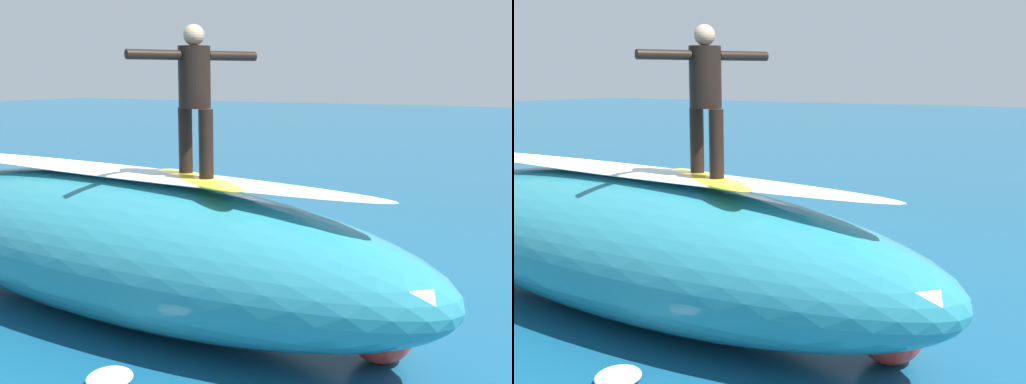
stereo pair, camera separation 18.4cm
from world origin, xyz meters
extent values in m
plane|color=#145175|center=(0.00, 0.00, 0.00)|extent=(120.00, 120.00, 0.00)
ellipsoid|color=teal|center=(-0.26, 2.32, 0.92)|extent=(9.26, 3.21, 1.85)
ellipsoid|color=white|center=(-0.26, 2.32, 1.89)|extent=(7.76, 1.54, 0.08)
ellipsoid|color=yellow|center=(-1.63, 2.45, 1.90)|extent=(1.97, 1.35, 0.10)
cylinder|color=black|center=(-1.40, 2.32, 2.33)|extent=(0.16, 0.16, 0.77)
cylinder|color=black|center=(-1.85, 2.57, 2.33)|extent=(0.16, 0.16, 0.77)
cylinder|color=black|center=(-1.63, 2.45, 3.06)|extent=(0.49, 0.49, 0.69)
sphere|color=tan|center=(-1.63, 2.45, 3.52)|extent=(0.24, 0.24, 0.24)
cylinder|color=black|center=(-1.39, 2.88, 3.30)|extent=(0.39, 0.60, 0.11)
cylinder|color=black|center=(-1.86, 2.01, 3.30)|extent=(0.39, 0.60, 0.11)
ellipsoid|color=#33B2D1|center=(-1.00, -1.52, 0.04)|extent=(0.90, 2.01, 0.07)
cylinder|color=black|center=(-1.00, -1.52, 0.23)|extent=(0.47, 0.92, 0.31)
sphere|color=#936B4C|center=(-1.10, -2.05, 0.29)|extent=(0.22, 0.22, 0.22)
cylinder|color=black|center=(-0.93, -0.71, 0.14)|extent=(0.28, 0.75, 0.14)
cylinder|color=black|center=(-0.76, -0.74, 0.14)|extent=(0.28, 0.75, 0.14)
sphere|color=red|center=(-3.78, 2.10, 0.38)|extent=(0.75, 0.75, 0.75)
cylinder|color=#262626|center=(-3.78, 2.10, 1.02)|extent=(0.08, 0.08, 0.53)
ellipsoid|color=white|center=(-1.58, 3.97, 0.07)|extent=(0.53, 0.57, 0.14)
ellipsoid|color=white|center=(-1.95, -0.45, 0.07)|extent=(0.83, 0.71, 0.14)
camera|label=1|loc=(-5.94, 8.72, 3.08)|focal=46.62mm
camera|label=2|loc=(-6.09, 8.63, 3.08)|focal=46.62mm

